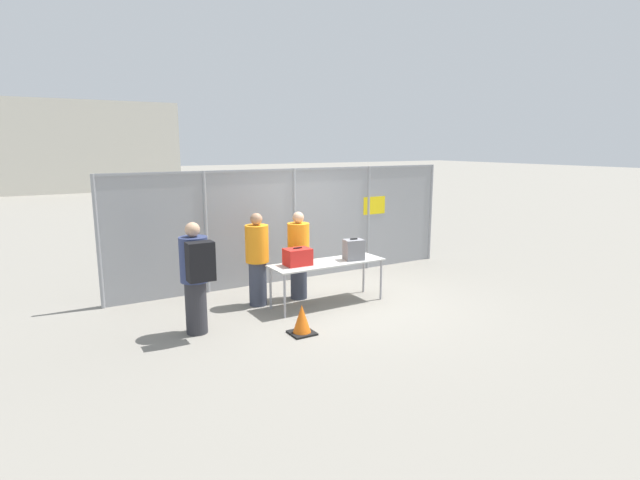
{
  "coord_description": "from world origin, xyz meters",
  "views": [
    {
      "loc": [
        -4.77,
        -7.28,
        2.82
      ],
      "look_at": [
        -0.09,
        0.64,
        1.05
      ],
      "focal_mm": 28.0,
      "sensor_mm": 36.0,
      "label": 1
    }
  ],
  "objects_px": {
    "traveler_hooded": "(196,274)",
    "inspection_table": "(327,265)",
    "security_worker_near": "(299,254)",
    "traffic_cone": "(302,321)",
    "utility_trailer": "(333,233)",
    "suitcase_red": "(298,257)",
    "suitcase_grey": "(354,250)",
    "security_worker_far": "(257,258)"
  },
  "relations": [
    {
      "from": "suitcase_red",
      "to": "inspection_table",
      "type": "bearing_deg",
      "value": -6.05
    },
    {
      "from": "traveler_hooded",
      "to": "traffic_cone",
      "type": "distance_m",
      "value": 1.72
    },
    {
      "from": "suitcase_red",
      "to": "traffic_cone",
      "type": "xyz_separation_m",
      "value": [
        -0.52,
        -1.1,
        -0.71
      ]
    },
    {
      "from": "utility_trailer",
      "to": "suitcase_grey",
      "type": "bearing_deg",
      "value": -117.89
    },
    {
      "from": "suitcase_grey",
      "to": "security_worker_near",
      "type": "distance_m",
      "value": 1.02
    },
    {
      "from": "inspection_table",
      "to": "suitcase_grey",
      "type": "bearing_deg",
      "value": -8.92
    },
    {
      "from": "suitcase_red",
      "to": "suitcase_grey",
      "type": "relative_size",
      "value": 1.14
    },
    {
      "from": "security_worker_near",
      "to": "traffic_cone",
      "type": "bearing_deg",
      "value": 57.2
    },
    {
      "from": "inspection_table",
      "to": "traveler_hooded",
      "type": "height_order",
      "value": "traveler_hooded"
    },
    {
      "from": "suitcase_red",
      "to": "security_worker_near",
      "type": "xyz_separation_m",
      "value": [
        0.29,
        0.5,
        -0.08
      ]
    },
    {
      "from": "inspection_table",
      "to": "suitcase_red",
      "type": "xyz_separation_m",
      "value": [
        -0.56,
        0.06,
        0.2
      ]
    },
    {
      "from": "suitcase_red",
      "to": "security_worker_far",
      "type": "xyz_separation_m",
      "value": [
        -0.52,
        0.53,
        -0.06
      ]
    },
    {
      "from": "traffic_cone",
      "to": "traveler_hooded",
      "type": "bearing_deg",
      "value": 149.58
    },
    {
      "from": "traffic_cone",
      "to": "inspection_table",
      "type": "bearing_deg",
      "value": 43.74
    },
    {
      "from": "traffic_cone",
      "to": "suitcase_red",
      "type": "bearing_deg",
      "value": 64.57
    },
    {
      "from": "suitcase_grey",
      "to": "traveler_hooded",
      "type": "xyz_separation_m",
      "value": [
        -2.94,
        -0.17,
        -0.02
      ]
    },
    {
      "from": "security_worker_far",
      "to": "utility_trailer",
      "type": "height_order",
      "value": "security_worker_far"
    },
    {
      "from": "traveler_hooded",
      "to": "suitcase_grey",
      "type": "bearing_deg",
      "value": -7.75
    },
    {
      "from": "inspection_table",
      "to": "traveler_hooded",
      "type": "relative_size",
      "value": 1.23
    },
    {
      "from": "traveler_hooded",
      "to": "security_worker_far",
      "type": "bearing_deg",
      "value": 20.74
    },
    {
      "from": "inspection_table",
      "to": "suitcase_red",
      "type": "height_order",
      "value": "suitcase_red"
    },
    {
      "from": "security_worker_near",
      "to": "utility_trailer",
      "type": "height_order",
      "value": "security_worker_near"
    },
    {
      "from": "suitcase_grey",
      "to": "security_worker_far",
      "type": "height_order",
      "value": "security_worker_far"
    },
    {
      "from": "traffic_cone",
      "to": "security_worker_far",
      "type": "bearing_deg",
      "value": 90.12
    },
    {
      "from": "inspection_table",
      "to": "security_worker_near",
      "type": "distance_m",
      "value": 0.64
    },
    {
      "from": "security_worker_far",
      "to": "suitcase_red",
      "type": "bearing_deg",
      "value": 141.97
    },
    {
      "from": "inspection_table",
      "to": "traveler_hooded",
      "type": "distance_m",
      "value": 2.45
    },
    {
      "from": "security_worker_far",
      "to": "inspection_table",
      "type": "bearing_deg",
      "value": 158.74
    },
    {
      "from": "inspection_table",
      "to": "suitcase_grey",
      "type": "xyz_separation_m",
      "value": [
        0.5,
        -0.08,
        0.24
      ]
    },
    {
      "from": "traveler_hooded",
      "to": "traffic_cone",
      "type": "xyz_separation_m",
      "value": [
        1.35,
        -0.79,
        -0.73
      ]
    },
    {
      "from": "utility_trailer",
      "to": "traffic_cone",
      "type": "distance_m",
      "value": 6.76
    },
    {
      "from": "inspection_table",
      "to": "security_worker_far",
      "type": "bearing_deg",
      "value": 151.67
    },
    {
      "from": "traffic_cone",
      "to": "suitcase_grey",
      "type": "bearing_deg",
      "value": 31.09
    },
    {
      "from": "suitcase_red",
      "to": "suitcase_grey",
      "type": "height_order",
      "value": "suitcase_grey"
    },
    {
      "from": "traveler_hooded",
      "to": "inspection_table",
      "type": "bearing_deg",
      "value": -5.23
    },
    {
      "from": "security_worker_near",
      "to": "utility_trailer",
      "type": "distance_m",
      "value": 5.02
    },
    {
      "from": "inspection_table",
      "to": "traffic_cone",
      "type": "height_order",
      "value": "inspection_table"
    },
    {
      "from": "security_worker_near",
      "to": "security_worker_far",
      "type": "relative_size",
      "value": 0.98
    },
    {
      "from": "suitcase_grey",
      "to": "traveler_hooded",
      "type": "relative_size",
      "value": 0.23
    },
    {
      "from": "security_worker_near",
      "to": "suitcase_grey",
      "type": "bearing_deg",
      "value": 134.46
    },
    {
      "from": "inspection_table",
      "to": "traveler_hooded",
      "type": "bearing_deg",
      "value": -174.24
    },
    {
      "from": "traveler_hooded",
      "to": "security_worker_near",
      "type": "bearing_deg",
      "value": 9.59
    }
  ]
}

